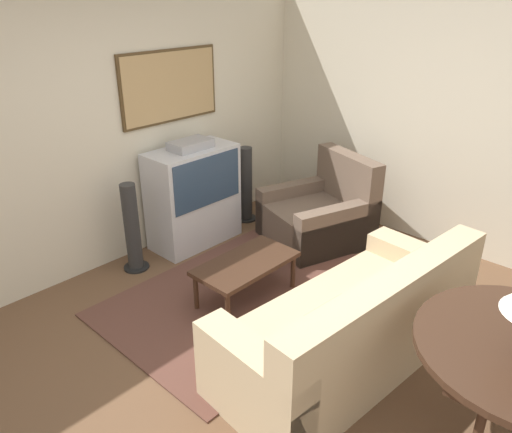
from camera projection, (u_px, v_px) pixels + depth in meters
name	position (u px, v px, depth m)	size (l,w,h in m)	color
ground_plane	(267.00, 349.00, 3.92)	(12.00, 12.00, 0.00)	brown
wall_back	(101.00, 131.00, 4.68)	(12.00, 0.10, 2.70)	beige
wall_right	(441.00, 120.00, 5.09)	(0.06, 12.00, 2.70)	beige
area_rug	(249.00, 292.00, 4.63)	(2.57, 1.72, 0.01)	brown
tv	(194.00, 196.00, 5.35)	(0.97, 0.49, 1.16)	silver
couch	(352.00, 328.00, 3.66)	(2.18, 1.07, 0.89)	#CCB289
armchair	(320.00, 216.00, 5.50)	(1.24, 1.21, 0.95)	brown
coffee_table	(246.00, 266.00, 4.42)	(0.94, 0.50, 0.38)	#3D2619
speaker_tower_left	(132.00, 230.00, 4.87)	(0.25, 0.25, 0.91)	black
speaker_tower_right	(246.00, 186.00, 5.92)	(0.25, 0.25, 0.91)	black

